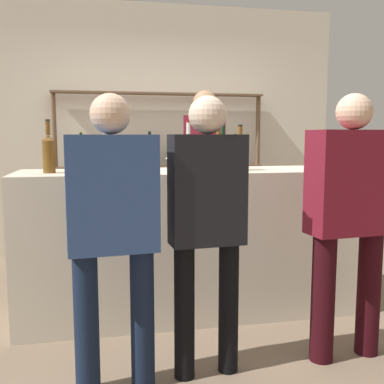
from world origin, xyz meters
name	(u,v)px	position (x,y,z in m)	size (l,w,h in m)	color
ground_plane	(192,311)	(0.00, 0.00, 0.00)	(16.00, 16.00, 0.00)	#7A6651
bar_counter	(192,242)	(0.00, 0.00, 0.54)	(2.52, 0.68, 1.09)	beige
back_wall	(159,131)	(0.00, 1.94, 1.40)	(4.12, 0.12, 2.80)	beige
back_shelf	(161,148)	(0.00, 1.76, 1.20)	(2.33, 0.18, 1.81)	brown
counter_bottle_0	(49,153)	(-1.01, -0.05, 1.22)	(0.08, 0.08, 0.36)	brown
counter_bottle_1	(188,150)	(0.00, 0.14, 1.23)	(0.08, 0.08, 0.37)	silver
counter_bottle_2	(223,152)	(0.19, -0.18, 1.23)	(0.07, 0.07, 0.37)	black
counter_bottle_3	(240,153)	(0.35, -0.05, 1.22)	(0.09, 0.09, 0.34)	brown
counter_bottle_4	(218,153)	(0.22, 0.08, 1.21)	(0.09, 0.09, 0.32)	brown
counter_bottle_5	(106,151)	(-0.62, 0.16, 1.23)	(0.08, 0.08, 0.37)	silver
wine_glass	(171,155)	(-0.15, 0.01, 1.20)	(0.08, 0.08, 0.15)	silver
ice_bucket	(84,157)	(-0.77, -0.08, 1.19)	(0.23, 0.23, 0.22)	#846647
cork_jar	(320,159)	(1.02, -0.01, 1.16)	(0.11, 0.11, 0.15)	silver
server_behind_counter	(205,165)	(0.30, 0.89, 1.06)	(0.42, 0.27, 1.76)	black
customer_center	(207,215)	(-0.10, -0.92, 0.91)	(0.42, 0.21, 1.55)	black
customer_left	(113,223)	(-0.61, -0.97, 0.90)	(0.47, 0.24, 1.55)	#121C33
customer_right	(350,209)	(0.77, -0.89, 0.91)	(0.52, 0.26, 1.58)	black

